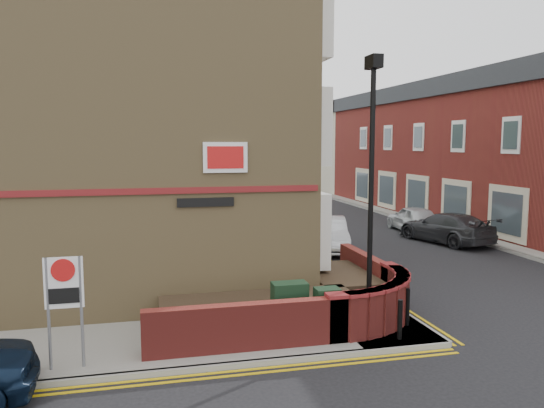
{
  "coord_description": "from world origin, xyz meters",
  "views": [
    {
      "loc": [
        -3.41,
        -10.04,
        4.48
      ],
      "look_at": [
        -0.07,
        4.0,
        2.81
      ],
      "focal_mm": 35.0,
      "sensor_mm": 36.0,
      "label": 1
    }
  ],
  "objects": [
    {
      "name": "utility_cabinet_large",
      "position": [
        -0.3,
        1.3,
        0.72
      ],
      "size": [
        0.8,
        0.45,
        1.2
      ],
      "primitive_type": "cube",
      "color": "black",
      "rests_on": "pavement_corner"
    },
    {
      "name": "yellow_lines_main",
      "position": [
        3.25,
        16.0,
        0.01
      ],
      "size": [
        0.28,
        32.0,
        0.01
      ],
      "primitive_type": "cube",
      "color": "gold",
      "rests_on": "ground"
    },
    {
      "name": "far_terrace",
      "position": [
        14.5,
        17.0,
        4.04
      ],
      "size": [
        5.4,
        30.4,
        8.0
      ],
      "color": "maroon",
      "rests_on": "ground"
    },
    {
      "name": "tree_near",
      "position": [
        2.0,
        14.05,
        4.7
      ],
      "size": [
        3.64,
        3.65,
        6.7
      ],
      "color": "#382B1E",
      "rests_on": "pavement_main"
    },
    {
      "name": "kerb_main_far",
      "position": [
        11.0,
        13.0,
        0.06
      ],
      "size": [
        0.15,
        40.0,
        0.12
      ],
      "primitive_type": "cube",
      "color": "gray",
      "rests_on": "ground"
    },
    {
      "name": "utility_cabinet_small",
      "position": [
        0.5,
        1.0,
        0.67
      ],
      "size": [
        0.55,
        0.4,
        1.1
      ],
      "primitive_type": "cube",
      "color": "black",
      "rests_on": "pavement_corner"
    },
    {
      "name": "tree_mid",
      "position": [
        2.0,
        22.05,
        5.2
      ],
      "size": [
        4.03,
        4.03,
        7.42
      ],
      "color": "#382B1E",
      "rests_on": "pavement_main"
    },
    {
      "name": "far_terrace_cream",
      "position": [
        14.5,
        38.0,
        4.05
      ],
      "size": [
        5.4,
        12.4,
        8.0
      ],
      "color": "beige",
      "rests_on": "ground"
    },
    {
      "name": "traffic_light_assembly",
      "position": [
        2.4,
        25.0,
        2.78
      ],
      "size": [
        0.2,
        0.16,
        4.2
      ],
      "color": "black",
      "rests_on": "pavement_main"
    },
    {
      "name": "ground",
      "position": [
        0.0,
        0.0,
        0.0
      ],
      "size": [
        120.0,
        120.0,
        0.0
      ],
      "primitive_type": "plane",
      "color": "black",
      "rests_on": "ground"
    },
    {
      "name": "pavement_far",
      "position": [
        13.0,
        13.0,
        0.06
      ],
      "size": [
        4.0,
        40.0,
        0.12
      ],
      "primitive_type": "cube",
      "color": "gray",
      "rests_on": "ground"
    },
    {
      "name": "red_car_main",
      "position": [
        4.69,
        19.56,
        0.69
      ],
      "size": [
        2.72,
        5.14,
        1.38
      ],
      "primitive_type": "imported",
      "rotation": [
        0.0,
        0.0,
        0.09
      ],
      "color": "maroon",
      "rests_on": "ground"
    },
    {
      "name": "yellow_lines_side",
      "position": [
        -3.5,
        -0.25,
        0.01
      ],
      "size": [
        13.0,
        0.28,
        0.01
      ],
      "primitive_type": "cube",
      "color": "gold",
      "rests_on": "ground"
    },
    {
      "name": "zone_sign",
      "position": [
        -5.0,
        0.5,
        1.64
      ],
      "size": [
        0.72,
        0.07,
        2.2
      ],
      "color": "slate",
      "rests_on": "pavement_corner"
    },
    {
      "name": "kerb_main_near",
      "position": [
        3.0,
        16.0,
        0.06
      ],
      "size": [
        0.15,
        32.0,
        0.12
      ],
      "primitive_type": "cube",
      "color": "gray",
      "rests_on": "ground"
    },
    {
      "name": "silver_car_near",
      "position": [
        3.92,
        10.7,
        0.69
      ],
      "size": [
        2.44,
        4.41,
        1.38
      ],
      "primitive_type": "imported",
      "rotation": [
        0.0,
        0.0,
        -0.25
      ],
      "color": "#B7BABF",
      "rests_on": "ground"
    },
    {
      "name": "bollard_near",
      "position": [
        2.0,
        0.4,
        0.57
      ],
      "size": [
        0.11,
        0.11,
        0.9
      ],
      "primitive_type": "cylinder",
      "color": "black",
      "rests_on": "pavement_corner"
    },
    {
      "name": "bollard_far",
      "position": [
        2.6,
        1.2,
        0.57
      ],
      "size": [
        0.11,
        0.11,
        0.9
      ],
      "primitive_type": "cylinder",
      "color": "black",
      "rests_on": "pavement_corner"
    },
    {
      "name": "lamppost",
      "position": [
        1.6,
        1.2,
        3.34
      ],
      "size": [
        0.25,
        0.5,
        6.3
      ],
      "color": "black",
      "rests_on": "pavement_corner"
    },
    {
      "name": "kerb_side",
      "position": [
        -3.5,
        0.0,
        0.06
      ],
      "size": [
        13.0,
        0.15,
        0.12
      ],
      "primitive_type": "cube",
      "color": "gray",
      "rests_on": "ground"
    },
    {
      "name": "tree_far",
      "position": [
        2.0,
        30.05,
        4.91
      ],
      "size": [
        3.81,
        3.81,
        7.0
      ],
      "color": "#382B1E",
      "rests_on": "pavement_main"
    },
    {
      "name": "corner_building",
      "position": [
        -2.84,
        8.0,
        6.23
      ],
      "size": [
        8.95,
        10.4,
        13.6
      ],
      "color": "#977D50",
      "rests_on": "ground"
    },
    {
      "name": "pavement_corner",
      "position": [
        -3.5,
        1.5,
        0.06
      ],
      "size": [
        13.0,
        3.0,
        0.12
      ],
      "primitive_type": "cube",
      "color": "gray",
      "rests_on": "ground"
    },
    {
      "name": "grey_car_far",
      "position": [
        9.63,
        11.04,
        0.68
      ],
      "size": [
        3.01,
        5.04,
        1.37
      ],
      "primitive_type": "imported",
      "rotation": [
        0.0,
        0.0,
        3.39
      ],
      "color": "#2B2C2F",
      "rests_on": "ground"
    },
    {
      "name": "silver_car_far",
      "position": [
        9.64,
        14.0,
        0.67
      ],
      "size": [
        1.89,
        4.06,
        1.35
      ],
      "primitive_type": "imported",
      "rotation": [
        0.0,
        0.0,
        3.06
      ],
      "color": "silver",
      "rests_on": "ground"
    },
    {
      "name": "pavement_main",
      "position": [
        2.0,
        16.0,
        0.06
      ],
      "size": [
        2.0,
        32.0,
        0.12
      ],
      "primitive_type": "cube",
      "color": "gray",
      "rests_on": "ground"
    },
    {
      "name": "garden_wall",
      "position": [
        0.0,
        2.5,
        0.0
      ],
      "size": [
        6.8,
        6.0,
        1.2
      ],
      "primitive_type": null,
      "color": "maroon",
      "rests_on": "ground"
    }
  ]
}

